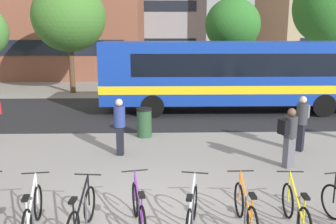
# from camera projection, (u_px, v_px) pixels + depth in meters

# --- Properties ---
(ground) EXTENTS (200.00, 200.00, 0.00)m
(ground) POSITION_uv_depth(u_px,v_px,m) (149.00, 216.00, 7.43)
(ground) COLOR gray
(bus_lane_asphalt) EXTENTS (80.00, 7.20, 0.01)m
(bus_lane_asphalt) POSITION_uv_depth(u_px,v_px,m) (154.00, 112.00, 17.02)
(bus_lane_asphalt) COLOR #232326
(bus_lane_asphalt) RESTS_ON ground
(city_bus) EXTENTS (12.04, 2.65, 3.20)m
(city_bus) POSITION_uv_depth(u_px,v_px,m) (233.00, 73.00, 16.73)
(city_bus) COLOR #14389E
(city_bus) RESTS_ON ground
(parked_bicycle_white_2) EXTENTS (0.52, 1.72, 0.99)m
(parked_bicycle_white_2) POSITION_uv_depth(u_px,v_px,m) (33.00, 213.00, 6.76)
(parked_bicycle_white_2) COLOR black
(parked_bicycle_white_2) RESTS_ON ground
(parked_bicycle_black_3) EXTENTS (0.52, 1.72, 0.99)m
(parked_bicycle_black_3) POSITION_uv_depth(u_px,v_px,m) (82.00, 215.00, 6.68)
(parked_bicycle_black_3) COLOR black
(parked_bicycle_black_3) RESTS_ON ground
(parked_bicycle_purple_4) EXTENTS (0.54, 1.70, 0.99)m
(parked_bicycle_purple_4) POSITION_uv_depth(u_px,v_px,m) (139.00, 210.00, 6.88)
(parked_bicycle_purple_4) COLOR black
(parked_bicycle_purple_4) RESTS_ON ground
(parked_bicycle_silver_5) EXTENTS (0.55, 1.70, 0.99)m
(parked_bicycle_silver_5) POSITION_uv_depth(u_px,v_px,m) (192.00, 213.00, 6.78)
(parked_bicycle_silver_5) COLOR black
(parked_bicycle_silver_5) RESTS_ON ground
(parked_bicycle_orange_6) EXTENTS (0.52, 1.72, 0.99)m
(parked_bicycle_orange_6) POSITION_uv_depth(u_px,v_px,m) (245.00, 211.00, 6.86)
(parked_bicycle_orange_6) COLOR black
(parked_bicycle_orange_6) RESTS_ON ground
(parked_bicycle_yellow_7) EXTENTS (0.52, 1.72, 0.99)m
(parked_bicycle_yellow_7) POSITION_uv_depth(u_px,v_px,m) (296.00, 212.00, 6.83)
(parked_bicycle_yellow_7) COLOR black
(parked_bicycle_yellow_7) RESTS_ON ground
(commuter_grey_pack_1) EXTENTS (0.56, 0.60, 1.73)m
(commuter_grey_pack_1) POSITION_uv_depth(u_px,v_px,m) (302.00, 119.00, 11.32)
(commuter_grey_pack_1) COLOR black
(commuter_grey_pack_1) RESTS_ON ground
(commuter_black_pack_3) EXTENTS (0.60, 0.50, 1.66)m
(commuter_black_pack_3) POSITION_uv_depth(u_px,v_px,m) (289.00, 134.00, 9.88)
(commuter_black_pack_3) COLOR #565660
(commuter_black_pack_3) RESTS_ON ground
(commuter_black_pack_4) EXTENTS (0.35, 0.53, 1.72)m
(commuter_black_pack_4) POSITION_uv_depth(u_px,v_px,m) (120.00, 123.00, 10.96)
(commuter_black_pack_4) COLOR black
(commuter_black_pack_4) RESTS_ON ground
(trash_bin) EXTENTS (0.55, 0.55, 1.03)m
(trash_bin) POSITION_uv_depth(u_px,v_px,m) (144.00, 122.00, 12.93)
(trash_bin) COLOR #284C2D
(trash_bin) RESTS_ON ground
(street_tree_0) EXTENTS (3.27, 3.27, 5.60)m
(street_tree_0) POSITION_uv_depth(u_px,v_px,m) (233.00, 25.00, 21.79)
(street_tree_0) COLOR brown
(street_tree_0) RESTS_ON ground
(street_tree_1) EXTENTS (4.25, 4.25, 6.48)m
(street_tree_1) POSITION_uv_depth(u_px,v_px,m) (69.00, 17.00, 21.33)
(street_tree_1) COLOR brown
(street_tree_1) RESTS_ON ground
(street_tree_3) EXTENTS (4.21, 4.21, 7.65)m
(street_tree_3) POSITION_uv_depth(u_px,v_px,m) (325.00, 7.00, 24.50)
(street_tree_3) COLOR brown
(street_tree_3) RESTS_ON ground
(building_centre_block) EXTENTS (17.88, 10.53, 11.65)m
(building_centre_block) POSITION_uv_depth(u_px,v_px,m) (126.00, 12.00, 43.40)
(building_centre_block) COLOR gray
(building_centre_block) RESTS_ON ground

